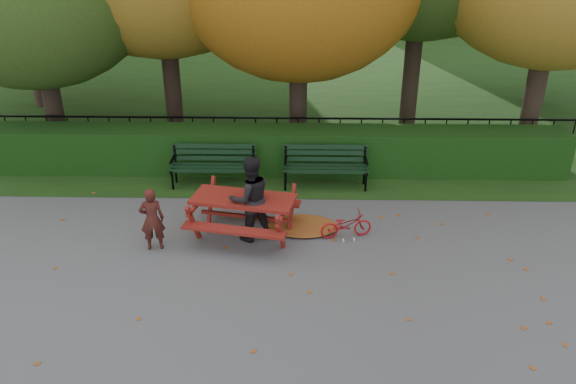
{
  "coord_description": "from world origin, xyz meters",
  "views": [
    {
      "loc": [
        0.54,
        -7.37,
        5.13
      ],
      "look_at": [
        0.35,
        1.26,
        1.0
      ],
      "focal_mm": 35.0,
      "sensor_mm": 36.0,
      "label": 1
    }
  ],
  "objects_px": {
    "bench_left": "(213,162)",
    "bicycle": "(346,225)",
    "bench_right": "(325,163)",
    "child": "(152,219)",
    "adult": "(250,199)",
    "picnic_table": "(243,206)"
  },
  "relations": [
    {
      "from": "bench_right",
      "to": "bicycle",
      "type": "relative_size",
      "value": 1.91
    },
    {
      "from": "bench_left",
      "to": "adult",
      "type": "relative_size",
      "value": 1.14
    },
    {
      "from": "bench_left",
      "to": "child",
      "type": "xyz_separation_m",
      "value": [
        -0.67,
        -2.68,
        0.05
      ]
    },
    {
      "from": "adult",
      "to": "picnic_table",
      "type": "bearing_deg",
      "value": -52.46
    },
    {
      "from": "bench_left",
      "to": "adult",
      "type": "bearing_deg",
      "value": -66.58
    },
    {
      "from": "bench_right",
      "to": "bicycle",
      "type": "height_order",
      "value": "bench_right"
    },
    {
      "from": "child",
      "to": "adult",
      "type": "height_order",
      "value": "adult"
    },
    {
      "from": "bench_left",
      "to": "bench_right",
      "type": "height_order",
      "value": "same"
    },
    {
      "from": "adult",
      "to": "bench_left",
      "type": "bearing_deg",
      "value": -89.37
    },
    {
      "from": "bench_left",
      "to": "bicycle",
      "type": "bearing_deg",
      "value": -39.43
    },
    {
      "from": "bench_right",
      "to": "picnic_table",
      "type": "xyz_separation_m",
      "value": [
        -1.54,
        -2.21,
        0.08
      ]
    },
    {
      "from": "bench_left",
      "to": "child",
      "type": "distance_m",
      "value": 2.77
    },
    {
      "from": "bench_right",
      "to": "bicycle",
      "type": "bearing_deg",
      "value": -82.43
    },
    {
      "from": "bench_left",
      "to": "child",
      "type": "bearing_deg",
      "value": -103.99
    },
    {
      "from": "child",
      "to": "adult",
      "type": "distance_m",
      "value": 1.72
    },
    {
      "from": "bench_left",
      "to": "picnic_table",
      "type": "bearing_deg",
      "value": -68.83
    },
    {
      "from": "child",
      "to": "bicycle",
      "type": "relative_size",
      "value": 1.22
    },
    {
      "from": "adult",
      "to": "bicycle",
      "type": "distance_m",
      "value": 1.79
    },
    {
      "from": "picnic_table",
      "to": "bicycle",
      "type": "bearing_deg",
      "value": 11.3
    },
    {
      "from": "picnic_table",
      "to": "adult",
      "type": "distance_m",
      "value": 0.24
    },
    {
      "from": "bench_left",
      "to": "picnic_table",
      "type": "xyz_separation_m",
      "value": [
        0.86,
        -2.21,
        0.08
      ]
    },
    {
      "from": "bench_right",
      "to": "bench_left",
      "type": "bearing_deg",
      "value": 180.0
    }
  ]
}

